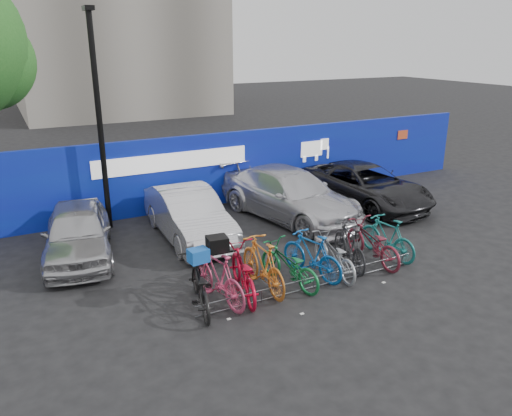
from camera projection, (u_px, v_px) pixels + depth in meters
ground at (299, 278)px, 11.63m from camera, size 100.00×100.00×0.00m
hoarding at (202, 171)px, 16.30m from camera, size 22.00×0.18×2.40m
lamppost at (99, 116)px, 13.73m from camera, size 0.25×0.50×6.11m
bike_rack at (313, 282)px, 11.08m from camera, size 5.60×0.03×0.30m
car_0 at (78, 232)px, 12.54m from camera, size 2.26×4.20×1.36m
car_1 at (189, 215)px, 13.75m from camera, size 1.55×4.24×1.39m
car_2 at (290, 195)px, 15.35m from camera, size 3.15×5.50×1.50m
car_3 at (364, 185)px, 16.56m from camera, size 2.75×5.10×1.36m
bike_0 at (200, 285)px, 10.17m from camera, size 1.09×2.09×1.05m
bike_1 at (218, 276)px, 10.41m from camera, size 0.87×2.01×1.17m
bike_2 at (243, 272)px, 10.69m from camera, size 1.15×2.16×1.08m
bike_3 at (263, 265)px, 10.94m from camera, size 0.57×1.97×1.18m
bike_4 at (289, 265)px, 11.14m from camera, size 1.03×1.97×0.98m
bike_5 at (312, 255)px, 11.53m from camera, size 0.95×1.90×1.10m
bike_6 at (334, 255)px, 11.68m from camera, size 0.81×1.90×0.97m
bike_7 at (350, 246)px, 12.09m from camera, size 0.90×1.86×1.08m
bike_8 at (372, 243)px, 12.29m from camera, size 0.70×1.99×1.04m
bike_9 at (387, 237)px, 12.60m from camera, size 0.72×1.84×1.07m
cargo_crate at (198, 255)px, 9.96m from camera, size 0.42×0.33×0.28m
cargo_topcase at (217, 244)px, 10.17m from camera, size 0.46×0.42×0.31m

